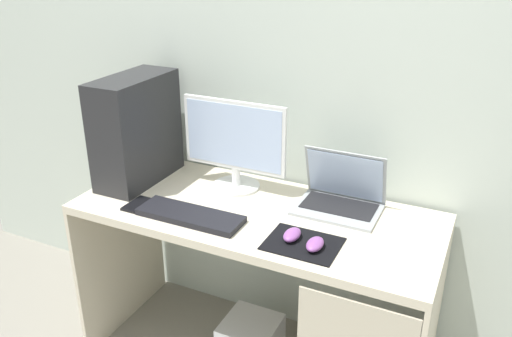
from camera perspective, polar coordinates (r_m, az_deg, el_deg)
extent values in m
cube|color=beige|center=(2.22, 3.93, 11.54)|extent=(4.00, 0.04, 2.60)
cube|color=beige|center=(2.11, 0.00, -4.92)|extent=(1.45, 0.61, 0.03)
cube|color=beige|center=(2.65, -14.26, -8.92)|extent=(0.02, 0.61, 0.74)
cube|color=#232326|center=(2.34, -12.80, 4.12)|extent=(0.19, 0.42, 0.47)
cylinder|color=white|center=(2.29, -2.16, -1.88)|extent=(0.21, 0.21, 0.01)
cylinder|color=white|center=(2.27, -2.18, -0.82)|extent=(0.04, 0.04, 0.08)
cube|color=white|center=(2.19, -2.36, 3.60)|extent=(0.46, 0.02, 0.30)
cube|color=#B2C6EA|center=(2.18, -2.48, 3.52)|extent=(0.43, 0.00, 0.27)
cube|color=#9EA3A8|center=(2.12, 8.78, -4.39)|extent=(0.33, 0.24, 0.01)
cube|color=black|center=(2.13, 8.94, -4.00)|extent=(0.29, 0.16, 0.00)
cube|color=#9EA3A8|center=(2.14, 9.63, -0.68)|extent=(0.33, 0.08, 0.22)
cube|color=#ADC1E5|center=(2.13, 9.57, -0.79)|extent=(0.30, 0.07, 0.20)
cube|color=black|center=(2.05, -7.11, -5.06)|extent=(0.42, 0.14, 0.02)
cube|color=black|center=(1.89, 5.07, -8.09)|extent=(0.26, 0.20, 0.00)
ellipsoid|color=#8C4C99|center=(1.90, 3.92, -7.15)|extent=(0.06, 0.10, 0.03)
ellipsoid|color=#8C4C99|center=(1.85, 6.39, -8.13)|extent=(0.06, 0.10, 0.03)
cube|color=black|center=(2.19, -12.69, -3.80)|extent=(0.07, 0.13, 0.01)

